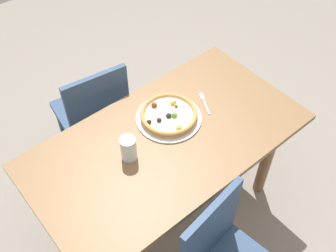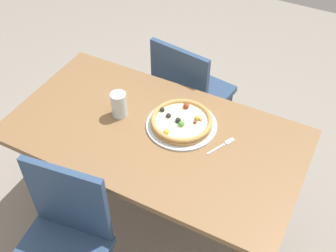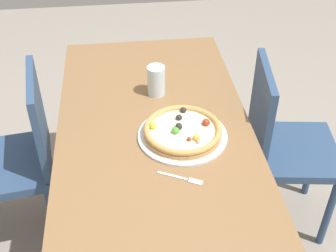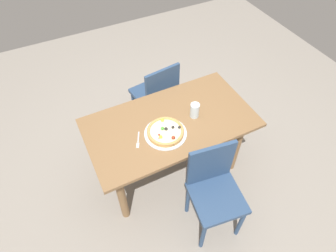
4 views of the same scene
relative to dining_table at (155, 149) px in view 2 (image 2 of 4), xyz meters
name	(u,v)px [view 2 (image 2 of 4)]	position (x,y,z in m)	size (l,w,h in m)	color
ground_plane	(157,218)	(0.00, 0.00, -0.62)	(6.00, 6.00, 0.00)	gray
dining_table	(155,149)	(0.00, 0.00, 0.00)	(1.44, 0.78, 0.75)	olive
chair_near	(62,246)	(-0.15, -0.60, -0.12)	(0.45, 0.45, 0.90)	navy
chair_far	(189,94)	(-0.09, 0.60, -0.12)	(0.45, 0.45, 0.90)	navy
plate	(181,125)	(0.10, 0.10, 0.13)	(0.35, 0.35, 0.01)	silver
pizza	(182,121)	(0.10, 0.10, 0.15)	(0.30, 0.30, 0.05)	tan
fork	(223,145)	(0.33, 0.07, 0.13)	(0.09, 0.15, 0.00)	silver
drinking_glass	(119,105)	(-0.22, 0.03, 0.19)	(0.08, 0.08, 0.13)	silver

